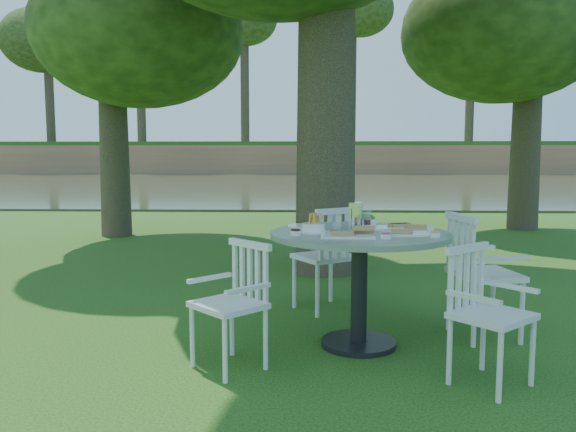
% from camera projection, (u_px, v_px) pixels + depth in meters
% --- Properties ---
extents(ground, '(140.00, 140.00, 0.00)m').
position_uv_depth(ground, '(287.00, 310.00, 5.18)').
color(ground, '#163D0C').
rests_on(ground, ground).
extents(table, '(1.31, 1.31, 0.86)m').
position_uv_depth(table, '(360.00, 256.00, 4.13)').
color(table, black).
rests_on(table, ground).
extents(chair_ne, '(0.54, 0.57, 0.97)m').
position_uv_depth(chair_ne, '(474.00, 266.00, 4.33)').
color(chair_ne, white).
rests_on(chair_ne, ground).
extents(chair_nw, '(0.65, 0.64, 0.95)m').
position_uv_depth(chair_nw, '(331.00, 251.00, 5.06)').
color(chair_nw, white).
rests_on(chair_nw, ground).
extents(chair_sw, '(0.58, 0.58, 0.84)m').
position_uv_depth(chair_sw, '(238.00, 294.00, 3.76)').
color(chair_sw, white).
rests_on(chair_sw, ground).
extents(chair_se, '(0.59, 0.59, 0.85)m').
position_uv_depth(chair_se, '(480.00, 303.00, 3.49)').
color(chair_se, white).
rests_on(chair_se, ground).
extents(tableware, '(1.09, 0.79, 0.21)m').
position_uv_depth(tableware, '(352.00, 225.00, 4.19)').
color(tableware, white).
rests_on(tableware, table).
extents(river, '(100.00, 28.00, 0.12)m').
position_uv_depth(river, '(305.00, 184.00, 28.03)').
color(river, '#2F3821').
rests_on(river, ground).
extents(far_bank, '(100.00, 18.00, 15.20)m').
position_uv_depth(far_bank, '(310.00, 83.00, 45.25)').
color(far_bank, '#916243').
rests_on(far_bank, ground).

